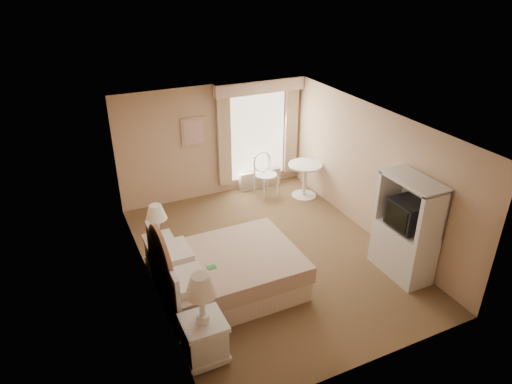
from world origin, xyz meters
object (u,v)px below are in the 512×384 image
round_table (305,175)px  nightstand_far (160,244)px  armoire (405,235)px  nightstand_near (204,329)px  bed (223,273)px  cafe_chair (264,171)px

round_table → nightstand_far: bearing=-161.1°
armoire → nightstand_near: bearing=-173.8°
round_table → bed: bearing=-140.9°
nightstand_near → bed: bearing=58.5°
bed → cafe_chair: bed is taller
nightstand_near → round_table: 5.02m
bed → round_table: size_ratio=2.76×
bed → armoire: size_ratio=1.24×
nightstand_far → armoire: armoire is taller
nightstand_near → cafe_chair: 4.88m
bed → armoire: (2.93, -0.78, 0.36)m
armoire → round_table: bearing=91.1°
nightstand_far → armoire: bearing=-27.2°
nightstand_near → round_table: size_ratio=1.71×
bed → armoire: bearing=-15.0°
bed → armoire: armoire is taller
bed → cafe_chair: bearing=53.1°
cafe_chair → armoire: size_ratio=0.57×
bed → round_table: bearing=39.1°
nightstand_near → round_table: nightstand_near is taller
bed → nightstand_far: (-0.72, 1.10, 0.09)m
nightstand_far → cafe_chair: 3.30m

